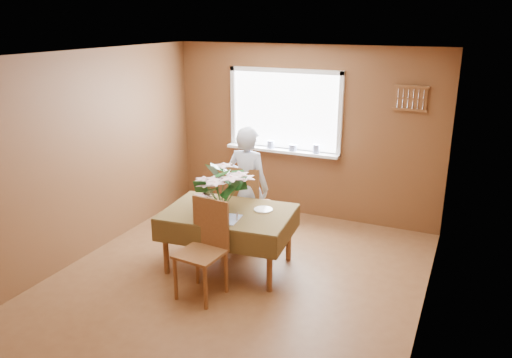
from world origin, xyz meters
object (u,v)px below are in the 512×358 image
at_px(chair_far, 246,202).
at_px(seated_woman, 248,187).
at_px(dining_table, 228,218).
at_px(flower_bouquet, 222,187).
at_px(chair_near, 205,245).

bearing_deg(chair_far, seated_woman, 135.54).
height_order(dining_table, seated_woman, seated_woman).
distance_m(dining_table, flower_bouquet, 0.46).
distance_m(chair_far, flower_bouquet, 1.02).
relative_size(dining_table, flower_bouquet, 2.51).
distance_m(dining_table, seated_woman, 0.69).
bearing_deg(dining_table, chair_far, 93.36).
bearing_deg(dining_table, flower_bouquet, -90.62).
bearing_deg(chair_near, seated_woman, 100.27).
xyz_separation_m(dining_table, chair_far, (-0.11, 0.71, -0.06)).
height_order(dining_table, flower_bouquet, flower_bouquet).
height_order(chair_far, chair_near, chair_far).
relative_size(dining_table, chair_far, 1.48).
bearing_deg(chair_far, flower_bouquet, 95.00).
height_order(seated_woman, flower_bouquet, seated_woman).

